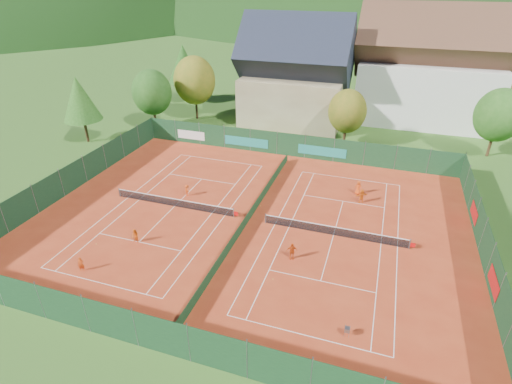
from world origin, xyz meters
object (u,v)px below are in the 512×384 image
(hotel_block_a, at_px, (428,74))
(player_right_far_a, at_px, (358,188))
(player_left_near, at_px, (81,264))
(ball_hopper, at_px, (347,329))
(player_right_near, at_px, (292,251))
(player_right_far_b, at_px, (362,196))
(player_left_mid, at_px, (135,236))
(player_left_far, at_px, (187,190))
(chalet, at_px, (295,78))

(hotel_block_a, relative_size, player_right_far_a, 14.13)
(player_left_near, bearing_deg, ball_hopper, -32.32)
(player_right_near, relative_size, player_right_far_b, 1.04)
(player_right_near, xyz_separation_m, player_right_far_a, (4.02, 12.89, -0.01))
(hotel_block_a, height_order, player_right_near, hotel_block_a)
(player_left_near, xyz_separation_m, player_left_mid, (1.89, 4.62, 0.02))
(player_left_near, xyz_separation_m, player_right_far_a, (19.33, 19.58, 0.12))
(player_left_near, height_order, player_right_near, player_right_near)
(ball_hopper, height_order, player_left_mid, player_left_mid)
(ball_hopper, height_order, player_right_far_b, player_right_far_b)
(player_right_far_a, bearing_deg, player_left_near, 42.46)
(player_left_far, height_order, player_right_far_a, player_right_far_a)
(hotel_block_a, bearing_deg, chalet, -162.47)
(player_left_mid, distance_m, player_right_near, 13.58)
(player_right_near, bearing_deg, player_left_far, 131.65)
(ball_hopper, height_order, player_right_far_a, player_right_far_a)
(player_right_far_a, bearing_deg, player_right_far_b, 103.24)
(chalet, bearing_deg, player_right_far_a, -60.39)
(player_left_near, bearing_deg, player_left_far, 47.85)
(player_right_far_b, bearing_deg, player_left_near, 9.42)
(player_left_mid, relative_size, player_right_near, 0.86)
(chalet, height_order, player_right_far_a, chalet)
(chalet, relative_size, player_right_near, 10.47)
(player_left_near, distance_m, player_right_near, 16.70)
(player_right_far_a, height_order, player_right_far_b, player_right_far_a)
(player_left_mid, bearing_deg, player_left_near, -98.17)
(player_left_far, bearing_deg, player_right_far_a, -129.93)
(player_left_mid, height_order, player_right_far_b, player_right_far_b)
(ball_hopper, height_order, player_left_far, player_left_far)
(player_left_near, bearing_deg, chalet, 47.74)
(hotel_block_a, bearing_deg, player_right_far_a, -103.78)
(chalet, xyz_separation_m, player_right_far_a, (12.24, -21.54, -5.86))
(player_left_mid, bearing_deg, hotel_block_a, 74.40)
(player_right_far_a, bearing_deg, player_right_near, 69.76)
(player_left_near, relative_size, player_right_far_a, 0.85)
(hotel_block_a, bearing_deg, player_left_near, -118.97)
(ball_hopper, xyz_separation_m, player_right_near, (-5.30, 6.63, 0.22))
(player_left_far, xyz_separation_m, player_right_far_b, (17.52, 4.32, 0.11))
(player_left_near, bearing_deg, player_right_far_b, 9.56)
(ball_hopper, height_order, player_left_near, player_left_near)
(hotel_block_a, bearing_deg, ball_hopper, -96.64)
(chalet, relative_size, ball_hopper, 20.25)
(player_right_near, bearing_deg, player_right_far_a, 52.15)
(player_right_far_a, bearing_deg, ball_hopper, 90.84)
(player_left_mid, xyz_separation_m, player_right_near, (13.42, 2.07, 0.11))
(player_left_mid, relative_size, player_left_far, 1.04)
(player_left_far, relative_size, player_right_near, 0.82)
(player_left_mid, height_order, player_right_near, player_right_near)
(player_left_near, bearing_deg, hotel_block_a, 28.55)
(ball_hopper, relative_size, player_left_mid, 0.60)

